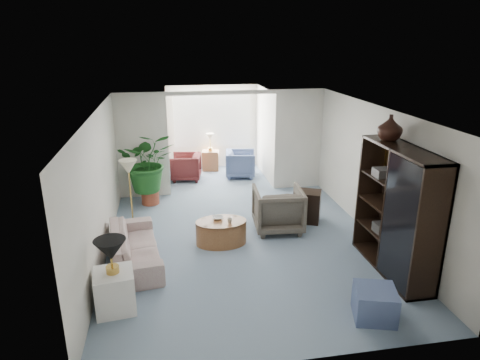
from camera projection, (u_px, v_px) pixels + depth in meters
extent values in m
plane|color=#7D91A5|center=(246.00, 246.00, 7.91)|extent=(6.00, 6.00, 0.00)
plane|color=#7D91A5|center=(218.00, 178.00, 11.74)|extent=(2.60, 2.60, 0.00)
cube|color=silver|center=(142.00, 146.00, 10.00)|extent=(1.20, 0.12, 2.50)
cube|color=silver|center=(298.00, 140.00, 10.63)|extent=(1.20, 0.12, 2.50)
cube|color=silver|center=(222.00, 93.00, 9.93)|extent=(2.60, 0.12, 0.10)
cube|color=white|center=(212.00, 120.00, 12.30)|extent=(2.20, 0.02, 1.50)
cube|color=white|center=(213.00, 120.00, 12.27)|extent=(2.20, 0.02, 1.50)
cube|color=#C2B49B|center=(381.00, 153.00, 7.68)|extent=(0.04, 0.50, 0.40)
imported|color=#BEB5A0|center=(135.00, 246.00, 7.30)|extent=(1.01, 2.04, 0.57)
cube|color=white|center=(115.00, 291.00, 6.00)|extent=(0.60, 0.60, 0.59)
cone|color=black|center=(110.00, 250.00, 5.80)|extent=(0.44, 0.44, 0.30)
cone|color=#EDE7BC|center=(128.00, 167.00, 8.43)|extent=(0.36, 0.36, 0.28)
cylinder|color=#926035|center=(221.00, 232.00, 7.97)|extent=(1.07, 1.07, 0.45)
imported|color=white|center=(218.00, 218.00, 7.98)|extent=(0.23, 0.23, 0.05)
imported|color=beige|center=(230.00, 221.00, 7.82)|extent=(0.11, 0.11, 0.09)
imported|color=#695E53|center=(278.00, 209.00, 8.48)|extent=(1.00, 1.03, 0.87)
cube|color=black|center=(307.00, 206.00, 8.91)|extent=(0.68, 0.63, 0.66)
cube|color=black|center=(397.00, 211.00, 6.82)|extent=(0.50, 1.88, 2.09)
imported|color=black|center=(390.00, 128.00, 6.89)|extent=(0.40, 0.40, 0.42)
cube|color=slate|center=(375.00, 303.00, 5.85)|extent=(0.68, 0.68, 0.44)
cylinder|color=brown|center=(150.00, 197.00, 9.89)|extent=(0.40, 0.40, 0.32)
imported|color=#1E591F|center=(148.00, 162.00, 9.62)|extent=(1.25, 1.08, 1.38)
imported|color=slate|center=(241.00, 164.00, 11.75)|extent=(0.92, 0.90, 0.73)
imported|color=#5C221F|center=(186.00, 167.00, 11.51)|extent=(0.89, 0.88, 0.71)
cube|color=#926035|center=(211.00, 160.00, 12.36)|extent=(0.52, 0.44, 0.57)
cube|color=#332E28|center=(414.00, 192.00, 6.23)|extent=(0.30, 0.26, 0.16)
cube|color=#2D2B29|center=(384.00, 228.00, 7.18)|extent=(0.30, 0.26, 0.16)
cube|color=#555250|center=(383.00, 173.00, 7.08)|extent=(0.30, 0.26, 0.16)
cube|color=#3F3D3A|center=(402.00, 215.00, 6.57)|extent=(0.30, 0.26, 0.16)
cube|color=#272421|center=(409.00, 250.00, 6.44)|extent=(0.30, 0.26, 0.16)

